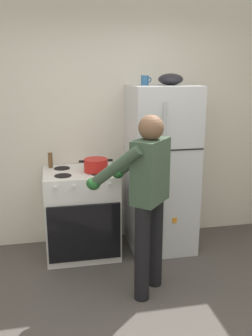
{
  "coord_description": "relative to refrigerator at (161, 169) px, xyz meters",
  "views": [
    {
      "loc": [
        -0.66,
        -2.16,
        1.96
      ],
      "look_at": [
        0.03,
        1.32,
        1.0
      ],
      "focal_mm": 39.59,
      "sensor_mm": 36.0,
      "label": 1
    }
  ],
  "objects": [
    {
      "name": "kitchen_wall_back",
      "position": [
        -0.47,
        0.38,
        0.45
      ],
      "size": [
        6.0,
        0.1,
        2.7
      ],
      "primitive_type": "cube",
      "color": "silver",
      "rests_on": "ground"
    },
    {
      "name": "coffee_mug",
      "position": [
        -0.18,
        0.05,
        0.94
      ],
      "size": [
        0.11,
        0.08,
        0.1
      ],
      "color": "#2D6093",
      "rests_on": "refrigerator"
    },
    {
      "name": "refrigerator",
      "position": [
        0.0,
        0.0,
        0.0
      ],
      "size": [
        0.68,
        0.72,
        1.79
      ],
      "color": "silver",
      "rests_on": "ground"
    },
    {
      "name": "mixing_bowl",
      "position": [
        0.08,
        0.0,
        0.95
      ],
      "size": [
        0.26,
        0.26,
        0.12
      ],
      "primitive_type": "ellipsoid",
      "color": "black",
      "rests_on": "refrigerator"
    },
    {
      "name": "person_cook",
      "position": [
        -0.38,
        -0.84,
        0.06
      ],
      "size": [
        0.72,
        0.73,
        1.6
      ],
      "color": "black",
      "rests_on": "ground"
    },
    {
      "name": "red_pot",
      "position": [
        -0.71,
        -0.05,
        0.1
      ],
      "size": [
        0.35,
        0.25,
        0.13
      ],
      "color": "red",
      "rests_on": "stove_range"
    },
    {
      "name": "stove_range",
      "position": [
        -0.87,
        -0.01,
        -0.44
      ],
      "size": [
        0.76,
        0.67,
        0.93
      ],
      "color": "white",
      "rests_on": "ground"
    },
    {
      "name": "pepper_mill",
      "position": [
        -1.17,
        0.2,
        0.11
      ],
      "size": [
        0.05,
        0.05,
        0.16
      ],
      "primitive_type": "cylinder",
      "color": "brown",
      "rests_on": "stove_range"
    }
  ]
}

